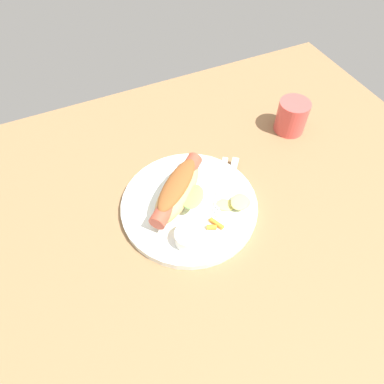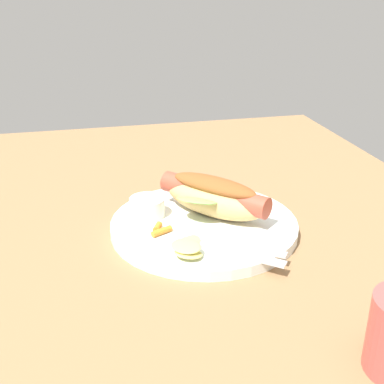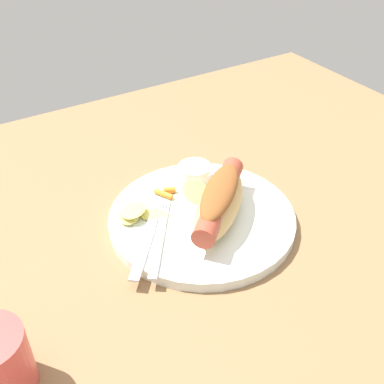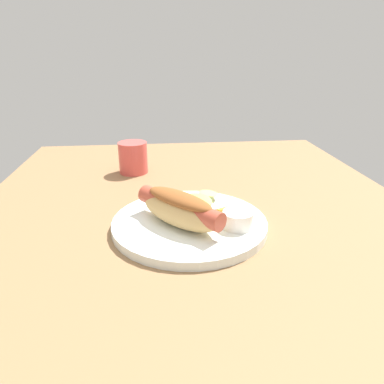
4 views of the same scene
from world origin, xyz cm
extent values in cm
cube|color=olive|center=(0.00, 0.00, -0.90)|extent=(120.00, 90.00, 1.80)
cylinder|color=white|center=(1.43, -2.05, 0.80)|extent=(27.69, 27.69, 1.60)
ellipsoid|color=tan|center=(3.14, -3.96, 4.13)|extent=(16.33, 15.48, 5.06)
cylinder|color=#B24733|center=(3.14, -3.96, 5.01)|extent=(15.51, 14.35, 3.23)
ellipsoid|color=brown|center=(3.14, -3.96, 6.47)|extent=(13.49, 12.72, 2.19)
ellipsoid|color=#7FC65B|center=(1.18, -0.90, 5.14)|extent=(6.91, 7.42, 1.72)
cylinder|color=white|center=(5.05, 5.88, 3.03)|extent=(5.29, 5.29, 2.86)
cube|color=silver|center=(-7.32, -4.69, 1.80)|extent=(8.40, 11.14, 0.40)
cube|color=silver|center=(-2.32, 1.57, 1.80)|extent=(2.10, 2.78, 0.40)
cube|color=silver|center=(-2.68, 1.83, 1.80)|extent=(2.10, 2.78, 0.40)
cube|color=silver|center=(-3.05, 2.09, 1.80)|extent=(2.10, 2.78, 0.40)
cube|color=silver|center=(-8.79, -3.65, 1.78)|extent=(9.79, 11.38, 0.36)
ellipsoid|color=#D9CF69|center=(-4.81, 1.39, 1.85)|extent=(5.33, 5.01, 0.50)
ellipsoid|color=#D9CF69|center=(-8.34, 2.56, 2.24)|extent=(4.20, 4.59, 0.98)
ellipsoid|color=#D9CF69|center=(-7.50, 2.65, 2.88)|extent=(5.50, 5.35, 0.76)
cylinder|color=orange|center=(-1.27, 4.79, 2.05)|extent=(2.20, 3.22, 0.90)
cylinder|color=orange|center=(-0.45, 5.16, 2.09)|extent=(2.15, 1.70, 0.99)
camera|label=1|loc=(17.82, 35.12, 58.36)|focal=32.27mm
camera|label=2|loc=(-62.82, 14.77, 35.33)|focal=46.86mm
camera|label=3|loc=(-28.51, -47.99, 46.62)|focal=44.70mm
camera|label=4|loc=(58.38, -7.43, 30.22)|focal=33.29mm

